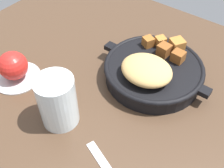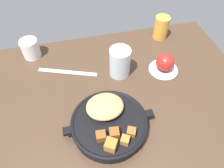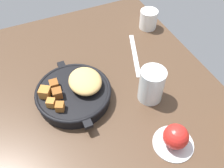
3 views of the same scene
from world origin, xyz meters
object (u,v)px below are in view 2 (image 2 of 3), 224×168
(cast_iron_skillet, at_px, (109,122))
(water_glass_tall, at_px, (120,62))
(white_creamer_pitcher, at_px, (30,49))
(juice_glass_amber, at_px, (161,27))
(butter_knife, at_px, (68,72))
(red_apple, at_px, (165,62))

(cast_iron_skillet, relative_size, water_glass_tall, 2.45)
(white_creamer_pitcher, distance_m, juice_glass_amber, 0.55)
(cast_iron_skillet, xyz_separation_m, water_glass_tall, (0.09, 0.22, 0.03))
(water_glass_tall, height_order, white_creamer_pitcher, water_glass_tall)
(butter_knife, xyz_separation_m, water_glass_tall, (0.19, -0.05, 0.05))
(red_apple, bearing_deg, white_creamer_pitcher, 157.94)
(red_apple, relative_size, water_glass_tall, 0.60)
(cast_iron_skillet, relative_size, juice_glass_amber, 2.78)
(cast_iron_skillet, xyz_separation_m, butter_knife, (-0.10, 0.26, -0.03))
(red_apple, relative_size, white_creamer_pitcher, 0.89)
(cast_iron_skillet, height_order, juice_glass_amber, juice_glass_amber)
(water_glass_tall, bearing_deg, butter_knife, 165.69)
(water_glass_tall, height_order, juice_glass_amber, water_glass_tall)
(butter_knife, bearing_deg, juice_glass_amber, 36.78)
(butter_knife, bearing_deg, cast_iron_skillet, -48.24)
(juice_glass_amber, bearing_deg, white_creamer_pitcher, 179.71)
(juice_glass_amber, bearing_deg, water_glass_tall, -143.16)
(red_apple, height_order, juice_glass_amber, juice_glass_amber)
(cast_iron_skillet, bearing_deg, water_glass_tall, 67.18)
(cast_iron_skillet, xyz_separation_m, juice_glass_amber, (0.32, 0.39, 0.02))
(juice_glass_amber, bearing_deg, red_apple, -107.43)
(butter_knife, height_order, water_glass_tall, water_glass_tall)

